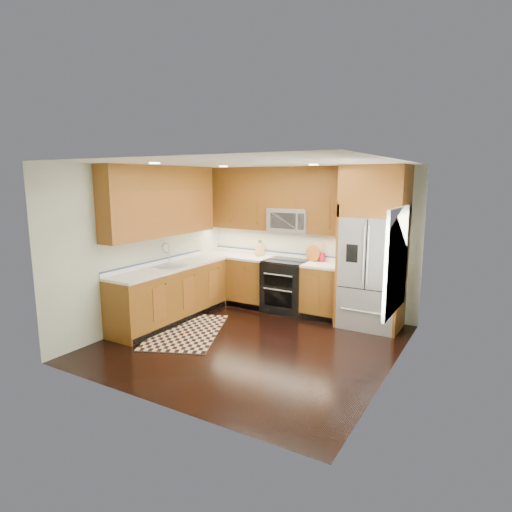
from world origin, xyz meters
The scene contains 16 objects.
ground centered at (0.00, 0.00, 0.00)m, with size 4.00×4.00×0.00m, color black.
wall_back centered at (0.00, 2.00, 1.30)m, with size 4.00×0.02×2.60m, color silver.
wall_left centered at (-2.00, 0.00, 1.30)m, with size 0.02×4.00×2.60m, color silver.
wall_right centered at (2.00, 0.00, 1.30)m, with size 0.02×4.00×2.60m, color silver.
window centered at (1.98, 0.20, 1.40)m, with size 0.04×1.10×1.30m.
base_cabinets centered at (-1.23, 0.90, 0.45)m, with size 2.85×3.00×0.90m.
countertop centered at (-1.09, 1.01, 0.92)m, with size 2.86×3.01×0.04m.
upper_cabinets centered at (-1.15, 1.09, 2.02)m, with size 2.85×3.00×1.15m.
range centered at (-0.25, 1.67, 0.47)m, with size 0.76×0.67×0.95m.
microwave centered at (-0.25, 1.80, 1.66)m, with size 0.76×0.40×0.42m.
refrigerator centered at (1.30, 1.63, 1.30)m, with size 0.98×0.75×2.60m.
sink_faucet centered at (-1.73, 0.23, 0.99)m, with size 0.54×0.44×0.37m.
rug centered at (-1.12, -0.12, 0.01)m, with size 1.02×1.70×0.01m, color black.
knife_block centered at (-0.90, 1.84, 1.06)m, with size 0.14×0.17×0.31m.
utensil_crock centered at (0.33, 1.90, 1.06)m, with size 0.14×0.14×0.34m.
cutting_board centered at (0.19, 1.83, 0.95)m, with size 0.30×0.30×0.02m, color brown.
Camera 1 is at (3.09, -5.12, 2.38)m, focal length 30.00 mm.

